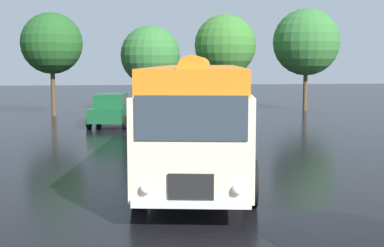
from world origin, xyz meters
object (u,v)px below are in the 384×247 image
car_near_left (111,109)px  car_mid_left (166,110)px  vintage_bus (198,113)px  car_mid_right (219,108)px

car_near_left → car_mid_left: (2.81, -0.84, 0.00)m
vintage_bus → car_near_left: (-2.86, 12.96, -1.05)m
vintage_bus → car_mid_left: bearing=90.3°
car_near_left → vintage_bus: bearing=-77.5°
car_mid_left → car_mid_right: bearing=13.0°
vintage_bus → car_mid_left: (-0.05, 12.12, -1.05)m
car_near_left → car_mid_right: same height
vintage_bus → car_near_left: vintage_bus is taller
car_mid_right → car_near_left: bearing=178.2°
vintage_bus → car_mid_right: (2.83, 12.79, -1.05)m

